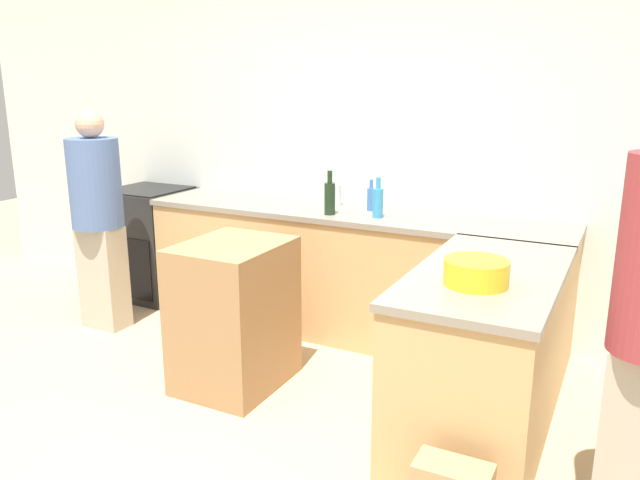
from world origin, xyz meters
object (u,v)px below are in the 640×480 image
mixing_bowl (476,272)px  water_bottle_blue (371,198)px  vinegar_bottle_clear (337,194)px  person_by_range (98,214)px  island_table (234,315)px  range_oven (150,242)px  wine_bottle_dark (330,197)px  dish_soap_bottle (378,202)px

mixing_bowl → water_bottle_blue: 1.71m
vinegar_bottle_clear → water_bottle_blue: water_bottle_blue is taller
water_bottle_blue → person_by_range: bearing=-155.8°
island_table → person_by_range: person_by_range is taller
island_table → water_bottle_blue: size_ratio=4.02×
range_oven → water_bottle_blue: bearing=2.4°
mixing_bowl → vinegar_bottle_clear: bearing=134.8°
wine_bottle_dark → dish_soap_bottle: bearing=10.2°
island_table → dish_soap_bottle: bearing=59.9°
island_table → mixing_bowl: size_ratio=3.04×
mixing_bowl → person_by_range: bearing=170.1°
range_oven → wine_bottle_dark: size_ratio=3.06×
range_oven → wine_bottle_dark: 1.93m
mixing_bowl → person_by_range: 2.96m
island_table → vinegar_bottle_clear: 1.33m
wine_bottle_dark → water_bottle_blue: wine_bottle_dark is taller
water_bottle_blue → dish_soap_bottle: bearing=-56.3°
wine_bottle_dark → water_bottle_blue: 0.33m
wine_bottle_dark → dish_soap_bottle: 0.34m
mixing_bowl → dish_soap_bottle: bearing=129.7°
mixing_bowl → vinegar_bottle_clear: 1.95m
mixing_bowl → dish_soap_bottle: 1.48m
water_bottle_blue → person_by_range: person_by_range is taller
range_oven → island_table: size_ratio=1.04×
wine_bottle_dark → vinegar_bottle_clear: bearing=107.2°
dish_soap_bottle → vinegar_bottle_clear: dish_soap_bottle is taller
island_table → wine_bottle_dark: size_ratio=2.94×
person_by_range → island_table: bearing=-12.6°
wine_bottle_dark → water_bottle_blue: size_ratio=1.37×
vinegar_bottle_clear → water_bottle_blue: 0.30m
mixing_bowl → range_oven: bearing=158.1°
range_oven → island_table: 1.93m
mixing_bowl → water_bottle_blue: water_bottle_blue is taller
vinegar_bottle_clear → person_by_range: person_by_range is taller
range_oven → mixing_bowl: mixing_bowl is taller
vinegar_bottle_clear → island_table: bearing=-95.6°
wine_bottle_dark → dish_soap_bottle: (0.34, 0.06, -0.01)m
mixing_bowl → person_by_range: person_by_range is taller
island_table → wine_bottle_dark: wine_bottle_dark is taller
range_oven → dish_soap_bottle: dish_soap_bottle is taller
range_oven → dish_soap_bottle: bearing=-3.0°
wine_bottle_dark → mixing_bowl: bearing=-40.0°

